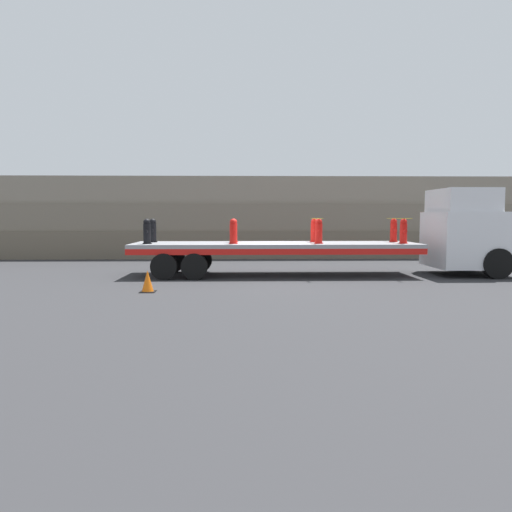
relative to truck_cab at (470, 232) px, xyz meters
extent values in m
plane|color=#2D2D30|center=(-7.08, 0.00, -1.56)|extent=(120.00, 120.00, 0.00)
cube|color=#665B4C|center=(-7.08, 8.35, -0.87)|extent=(60.00, 3.00, 1.38)
cube|color=#756B5B|center=(-7.08, 8.50, 0.50)|extent=(60.00, 3.00, 1.38)
cube|color=gray|center=(-7.08, 8.65, 1.88)|extent=(60.00, 3.00, 1.38)
cube|color=silver|center=(-0.06, 0.00, -0.28)|extent=(2.65, 2.60, 1.99)
cube|color=silver|center=(-0.33, 0.00, 1.13)|extent=(1.85, 2.39, 0.82)
cube|color=black|center=(0.67, 0.00, 0.12)|extent=(1.06, 2.29, 1.12)
cylinder|color=black|center=(0.40, -1.23, -1.04)|extent=(1.04, 0.28, 1.04)
cylinder|color=black|center=(0.40, 1.23, -1.04)|extent=(1.04, 0.28, 1.04)
cube|color=gray|center=(-7.08, 0.00, -0.46)|extent=(10.11, 2.58, 0.14)
cube|color=red|center=(-7.08, -1.25, -0.62)|extent=(10.11, 0.08, 0.20)
cube|color=red|center=(-7.08, 1.25, -0.62)|extent=(10.11, 0.08, 0.20)
cylinder|color=black|center=(-9.86, -1.19, -1.11)|extent=(0.89, 0.30, 0.89)
cylinder|color=black|center=(-9.86, 1.19, -1.11)|extent=(0.89, 0.30, 0.89)
cylinder|color=black|center=(-10.87, -1.19, -1.11)|extent=(0.89, 0.30, 0.89)
cylinder|color=black|center=(-10.87, 1.19, -1.11)|extent=(0.89, 0.30, 0.89)
cylinder|color=black|center=(-11.54, -0.57, -0.37)|extent=(0.31, 0.31, 0.03)
cylinder|color=black|center=(-11.54, -0.57, -0.04)|extent=(0.25, 0.25, 0.69)
sphere|color=black|center=(-11.54, -0.57, 0.36)|extent=(0.24, 0.24, 0.24)
cylinder|color=black|center=(-11.54, -0.75, 0.04)|extent=(0.11, 0.12, 0.11)
cylinder|color=black|center=(-11.54, -0.38, 0.04)|extent=(0.11, 0.12, 0.11)
cylinder|color=black|center=(-11.54, 0.57, -0.37)|extent=(0.31, 0.31, 0.03)
cylinder|color=black|center=(-11.54, 0.57, -0.04)|extent=(0.25, 0.25, 0.69)
sphere|color=black|center=(-11.54, 0.57, 0.36)|extent=(0.24, 0.24, 0.24)
cylinder|color=black|center=(-11.54, 0.38, 0.04)|extent=(0.11, 0.12, 0.11)
cylinder|color=black|center=(-11.54, 0.75, 0.04)|extent=(0.11, 0.12, 0.11)
cylinder|color=red|center=(-8.57, -0.57, -0.37)|extent=(0.31, 0.31, 0.03)
cylinder|color=red|center=(-8.57, -0.57, -0.04)|extent=(0.25, 0.25, 0.69)
sphere|color=red|center=(-8.57, -0.57, 0.36)|extent=(0.24, 0.24, 0.24)
cylinder|color=red|center=(-8.57, -0.75, 0.04)|extent=(0.11, 0.12, 0.11)
cylinder|color=red|center=(-8.57, -0.38, 0.04)|extent=(0.11, 0.12, 0.11)
cylinder|color=red|center=(-8.57, 0.57, -0.37)|extent=(0.31, 0.31, 0.03)
cylinder|color=red|center=(-8.57, 0.57, -0.04)|extent=(0.25, 0.25, 0.69)
sphere|color=red|center=(-8.57, 0.57, 0.36)|extent=(0.24, 0.24, 0.24)
cylinder|color=red|center=(-8.57, 0.38, 0.04)|extent=(0.11, 0.12, 0.11)
cylinder|color=red|center=(-8.57, 0.75, 0.04)|extent=(0.11, 0.12, 0.11)
cylinder|color=red|center=(-5.60, -0.57, -0.37)|extent=(0.31, 0.31, 0.03)
cylinder|color=red|center=(-5.60, -0.57, -0.04)|extent=(0.25, 0.25, 0.69)
sphere|color=red|center=(-5.60, -0.57, 0.36)|extent=(0.24, 0.24, 0.24)
cylinder|color=red|center=(-5.60, -0.75, 0.04)|extent=(0.11, 0.12, 0.11)
cylinder|color=red|center=(-5.60, -0.38, 0.04)|extent=(0.11, 0.12, 0.11)
cylinder|color=red|center=(-5.60, 0.57, -0.37)|extent=(0.31, 0.31, 0.03)
cylinder|color=red|center=(-5.60, 0.57, -0.04)|extent=(0.25, 0.25, 0.69)
sphere|color=red|center=(-5.60, 0.57, 0.36)|extent=(0.24, 0.24, 0.24)
cylinder|color=red|center=(-5.60, 0.38, 0.04)|extent=(0.11, 0.12, 0.11)
cylinder|color=red|center=(-5.60, 0.75, 0.04)|extent=(0.11, 0.12, 0.11)
cylinder|color=red|center=(-2.63, -0.57, -0.37)|extent=(0.31, 0.31, 0.03)
cylinder|color=red|center=(-2.63, -0.57, -0.04)|extent=(0.25, 0.25, 0.69)
sphere|color=red|center=(-2.63, -0.57, 0.36)|extent=(0.24, 0.24, 0.24)
cylinder|color=red|center=(-2.63, -0.75, 0.04)|extent=(0.11, 0.12, 0.11)
cylinder|color=red|center=(-2.63, -0.38, 0.04)|extent=(0.11, 0.12, 0.11)
cylinder|color=red|center=(-2.63, 0.57, -0.37)|extent=(0.31, 0.31, 0.03)
cylinder|color=red|center=(-2.63, 0.57, -0.04)|extent=(0.25, 0.25, 0.69)
sphere|color=red|center=(-2.63, 0.57, 0.36)|extent=(0.24, 0.24, 0.24)
cylinder|color=red|center=(-2.63, 0.38, 0.04)|extent=(0.11, 0.12, 0.11)
cylinder|color=red|center=(-2.63, 0.75, 0.04)|extent=(0.11, 0.12, 0.11)
cube|color=yellow|center=(-5.60, 0.00, 0.49)|extent=(0.05, 2.78, 0.01)
cube|color=yellow|center=(-2.63, 0.00, 0.49)|extent=(0.05, 2.78, 0.01)
cube|color=black|center=(-10.91, -3.92, -1.55)|extent=(0.42, 0.42, 0.03)
cone|color=orange|center=(-10.91, -3.92, -1.24)|extent=(0.33, 0.33, 0.59)
camera|label=1|loc=(-8.25, -17.83, 0.55)|focal=35.00mm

